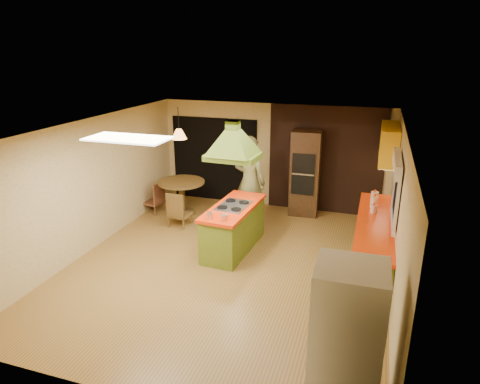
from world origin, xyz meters
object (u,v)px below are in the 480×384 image
(man, at_px, (250,182))
(wall_oven, at_px, (305,173))
(kitchen_island, at_px, (233,227))
(canister_large, at_px, (374,202))
(refrigerator, at_px, (346,341))
(dining_table, at_px, (182,191))

(man, xyz_separation_m, wall_oven, (1.01, 1.06, -0.01))
(kitchen_island, distance_m, canister_large, 2.68)
(wall_oven, height_order, canister_large, wall_oven)
(refrigerator, distance_m, wall_oven, 5.78)
(refrigerator, bearing_deg, canister_large, 86.70)
(man, distance_m, refrigerator, 5.14)
(dining_table, bearing_deg, canister_large, -9.34)
(man, bearing_deg, canister_large, -178.79)
(wall_oven, distance_m, canister_large, 2.24)
(wall_oven, height_order, dining_table, wall_oven)
(man, xyz_separation_m, canister_large, (2.57, -0.55, 0.02))
(kitchen_island, height_order, canister_large, canister_large)
(kitchen_island, distance_m, dining_table, 2.23)
(wall_oven, relative_size, dining_table, 1.83)
(refrigerator, distance_m, dining_table, 6.24)
(man, xyz_separation_m, dining_table, (-1.69, 0.16, -0.43))
(kitchen_island, bearing_deg, man, 96.20)
(refrigerator, height_order, wall_oven, wall_oven)
(refrigerator, relative_size, canister_large, 8.44)
(man, height_order, dining_table, man)
(man, height_order, refrigerator, man)
(dining_table, xyz_separation_m, canister_large, (4.26, -0.70, 0.46))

